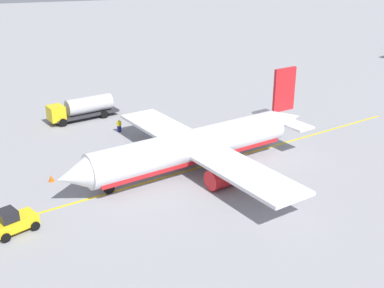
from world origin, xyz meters
name	(u,v)px	position (x,y,z in m)	size (l,w,h in m)	color
ground_plane	(192,169)	(0.00, 0.00, 0.00)	(400.00, 400.00, 0.00)	#939399
airplane	(196,146)	(-0.49, -0.12, 2.61)	(30.84, 29.20, 9.57)	white
fuel_tanker	(82,108)	(8.59, -21.19, 1.72)	(10.23, 4.91, 3.15)	#2D2D33
pushback_tug	(13,221)	(18.52, 6.48, 1.01)	(4.10, 3.48, 2.20)	yellow
refueling_worker	(119,126)	(4.88, -14.42, 0.82)	(0.63, 0.59, 1.71)	navy
safety_cone_nose	(51,178)	(14.68, -2.38, 0.34)	(0.62, 0.62, 0.69)	#F2590F
taxi_line_marking	(192,169)	(0.00, 0.00, 0.01)	(65.25, 0.30, 0.01)	yellow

